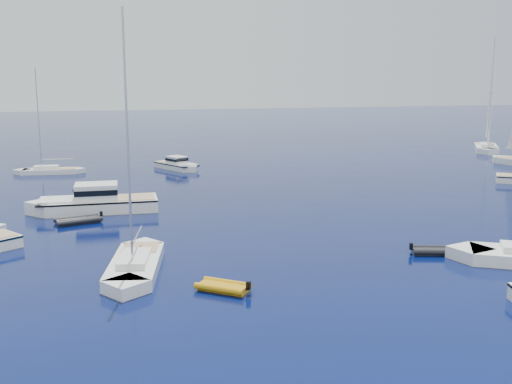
% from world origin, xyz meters
% --- Properties ---
extents(ground, '(400.00, 400.00, 0.00)m').
position_xyz_m(ground, '(0.00, 0.00, 0.00)').
color(ground, '#081751').
rests_on(ground, ground).
extents(motor_cruiser_centre, '(12.25, 4.17, 3.18)m').
position_xyz_m(motor_cruiser_centre, '(-17.38, 30.11, 0.00)').
color(motor_cruiser_centre, silver).
rests_on(motor_cruiser_centre, ground).
extents(motor_cruiser_horizon, '(5.96, 8.38, 2.14)m').
position_xyz_m(motor_cruiser_horizon, '(-6.83, 52.83, 0.00)').
color(motor_cruiser_horizon, silver).
rests_on(motor_cruiser_horizon, ground).
extents(sailboat_fore, '(4.97, 11.25, 16.03)m').
position_xyz_m(sailboat_fore, '(-15.09, 12.45, 0.00)').
color(sailboat_fore, silver).
rests_on(sailboat_fore, ground).
extents(sailboat_far_l, '(9.26, 3.49, 13.27)m').
position_xyz_m(sailboat_far_l, '(-22.55, 53.48, 0.00)').
color(sailboat_far_l, silver).
rests_on(sailboat_far_l, ground).
extents(sailboat_sails_far, '(9.67, 12.49, 18.71)m').
position_xyz_m(sailboat_sails_far, '(44.12, 59.30, 0.00)').
color(sailboat_sails_far, white).
rests_on(sailboat_sails_far, ground).
extents(tender_yellow, '(3.48, 3.28, 0.95)m').
position_xyz_m(tender_yellow, '(-10.65, 7.64, 0.00)').
color(tender_yellow, '#BF830B').
rests_on(tender_yellow, ground).
extents(tender_grey_near, '(3.14, 2.37, 0.95)m').
position_xyz_m(tender_grey_near, '(4.33, 10.80, 0.00)').
color(tender_grey_near, black).
rests_on(tender_grey_near, ground).
extents(tender_grey_far, '(4.19, 2.98, 0.95)m').
position_xyz_m(tender_grey_far, '(-18.69, 26.09, 0.00)').
color(tender_grey_far, black).
rests_on(tender_grey_far, ground).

